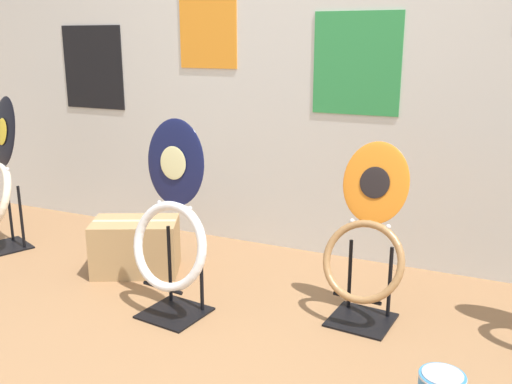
% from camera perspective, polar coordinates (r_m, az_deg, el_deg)
% --- Properties ---
extents(wall_back, '(8.00, 0.07, 2.60)m').
position_cam_1_polar(wall_back, '(3.41, 4.24, 15.44)').
color(wall_back, silver).
rests_on(wall_back, ground_plane).
extents(toilet_seat_display_navy_moon, '(0.44, 0.31, 0.93)m').
position_cam_1_polar(toilet_seat_display_navy_moon, '(2.66, -8.46, -3.64)').
color(toilet_seat_display_navy_moon, black).
rests_on(toilet_seat_display_navy_moon, ground_plane).
extents(toilet_seat_display_orange_sun, '(0.40, 0.32, 0.83)m').
position_cam_1_polar(toilet_seat_display_orange_sun, '(2.64, 10.99, -5.22)').
color(toilet_seat_display_orange_sun, black).
rests_on(toilet_seat_display_orange_sun, ground_plane).
extents(storage_box, '(0.55, 0.47, 0.30)m').
position_cam_1_polar(storage_box, '(3.29, -11.93, -5.33)').
color(storage_box, '#A37F51').
rests_on(storage_box, ground_plane).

